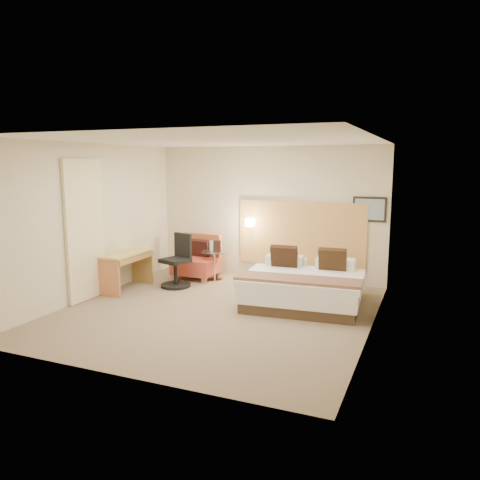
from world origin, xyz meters
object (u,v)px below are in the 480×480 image
at_px(lounge_chair, 198,261).
at_px(desk_chair, 177,265).
at_px(bed, 305,286).
at_px(side_table, 214,264).
at_px(desk, 127,260).

xyz_separation_m(lounge_chair, desk_chair, (-0.02, -0.79, 0.06)).
bearing_deg(lounge_chair, bed, -19.92).
height_order(side_table, desk_chair, desk_chair).
bearing_deg(lounge_chair, desk_chair, -91.63).
bearing_deg(desk_chair, lounge_chair, 88.37).
height_order(bed, desk, bed).
distance_m(desk, desk_chair, 0.95).
bearing_deg(desk, side_table, 47.15).
distance_m(bed, desk_chair, 2.56).
relative_size(lounge_chair, side_table, 1.33).
distance_m(side_table, desk_chair, 0.86).
bearing_deg(desk_chair, side_table, 59.12).
bearing_deg(bed, side_table, 157.96).
bearing_deg(desk, lounge_chair, 59.96).
relative_size(bed, desk, 1.79).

